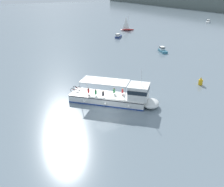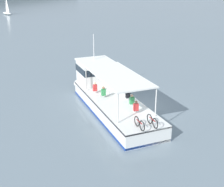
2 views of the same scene
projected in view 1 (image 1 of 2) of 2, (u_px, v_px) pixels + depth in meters
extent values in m
plane|color=slate|center=(106.00, 110.00, 35.24)|extent=(400.00, 400.00, 0.00)
cube|color=white|center=(108.00, 98.00, 37.45)|extent=(9.94, 9.86, 1.10)
ellipsoid|color=white|center=(151.00, 103.00, 35.93)|extent=(3.63, 3.64, 1.01)
cube|color=navy|center=(108.00, 101.00, 37.63)|extent=(9.96, 9.89, 0.16)
cube|color=#2D2D33|center=(108.00, 96.00, 37.27)|extent=(9.98, 9.91, 0.10)
cube|color=white|center=(139.00, 92.00, 35.78)|extent=(3.76, 3.76, 1.90)
cube|color=#19232D|center=(139.00, 90.00, 35.65)|extent=(3.83, 3.84, 0.56)
cube|color=white|center=(139.00, 85.00, 35.38)|extent=(3.99, 3.99, 0.12)
cube|color=white|center=(105.00, 81.00, 36.54)|extent=(6.84, 6.80, 0.10)
cylinder|color=silver|center=(129.00, 87.00, 37.36)|extent=(0.08, 0.08, 2.00)
cylinder|color=silver|center=(125.00, 94.00, 34.95)|extent=(0.08, 0.08, 2.00)
cylinder|color=silver|center=(87.00, 83.00, 38.96)|extent=(0.08, 0.08, 2.00)
cylinder|color=silver|center=(80.00, 89.00, 36.55)|extent=(0.08, 0.08, 2.00)
cylinder|color=silver|center=(142.00, 77.00, 34.85)|extent=(0.06, 0.06, 2.20)
sphere|color=white|center=(129.00, 107.00, 35.06)|extent=(0.36, 0.36, 0.36)
sphere|color=white|center=(105.00, 104.00, 35.87)|extent=(0.36, 0.36, 0.36)
sphere|color=white|center=(84.00, 102.00, 36.63)|extent=(0.36, 0.36, 0.36)
torus|color=black|center=(79.00, 89.00, 38.62)|extent=(0.51, 0.51, 0.66)
torus|color=black|center=(75.00, 88.00, 38.80)|extent=(0.51, 0.51, 0.66)
cylinder|color=maroon|center=(77.00, 88.00, 38.66)|extent=(0.54, 0.53, 0.06)
torus|color=black|center=(77.00, 91.00, 37.83)|extent=(0.51, 0.51, 0.66)
torus|color=black|center=(73.00, 90.00, 38.00)|extent=(0.51, 0.51, 0.66)
cylinder|color=maroon|center=(75.00, 90.00, 37.86)|extent=(0.54, 0.53, 0.06)
cube|color=red|center=(88.00, 91.00, 37.43)|extent=(0.38, 0.38, 0.52)
sphere|color=#9E7051|center=(88.00, 89.00, 37.28)|extent=(0.20, 0.20, 0.20)
cube|color=#338C4C|center=(96.00, 92.00, 36.91)|extent=(0.38, 0.38, 0.52)
sphere|color=tan|center=(96.00, 90.00, 36.76)|extent=(0.20, 0.20, 0.20)
cube|color=black|center=(103.00, 94.00, 36.40)|extent=(0.38, 0.38, 0.52)
sphere|color=#9E7051|center=(103.00, 92.00, 36.26)|extent=(0.20, 0.20, 0.20)
cube|color=#338C4C|center=(114.00, 91.00, 37.45)|extent=(0.38, 0.38, 0.52)
sphere|color=#9E7051|center=(114.00, 88.00, 37.31)|extent=(0.20, 0.20, 0.20)
cube|color=red|center=(123.00, 91.00, 37.40)|extent=(0.38, 0.38, 0.52)
sphere|color=beige|center=(123.00, 89.00, 37.25)|extent=(0.20, 0.20, 0.20)
cube|color=white|center=(208.00, 22.00, 111.24)|extent=(3.16, 3.68, 0.56)
cube|color=white|center=(208.00, 20.00, 111.52)|extent=(1.79, 1.92, 0.70)
cube|color=#19232D|center=(208.00, 20.00, 111.45)|extent=(1.81, 1.94, 0.28)
cube|color=teal|center=(163.00, 51.00, 64.34)|extent=(3.83, 2.49, 0.56)
cube|color=white|center=(162.00, 48.00, 64.67)|extent=(1.88, 1.55, 0.70)
cube|color=#19232D|center=(162.00, 47.00, 64.60)|extent=(1.89, 1.57, 0.28)
ellipsoid|color=maroon|center=(127.00, 30.00, 93.24)|extent=(3.41, 4.92, 0.60)
cylinder|color=silver|center=(128.00, 22.00, 92.20)|extent=(0.08, 0.08, 4.80)
pyramid|color=white|center=(126.00, 23.00, 92.25)|extent=(0.82, 1.55, 4.08)
cube|color=navy|center=(118.00, 37.00, 81.46)|extent=(3.42, 3.51, 0.56)
cube|color=white|center=(118.00, 35.00, 80.66)|extent=(1.87, 1.89, 0.70)
cube|color=#19232D|center=(118.00, 34.00, 80.59)|extent=(1.89, 1.91, 0.28)
cylinder|color=gold|center=(201.00, 82.00, 43.80)|extent=(0.70, 0.70, 0.90)
cone|color=gold|center=(201.00, 78.00, 43.52)|extent=(0.42, 0.42, 0.50)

